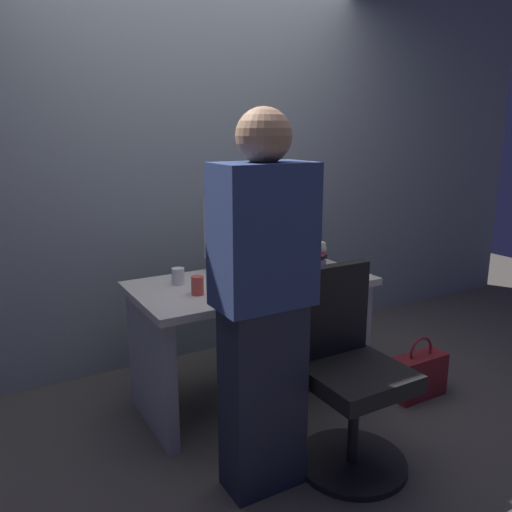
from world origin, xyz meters
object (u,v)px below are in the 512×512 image
cup_by_monitor (178,276)px  monitor (248,227)px  office_chair (347,378)px  person_at_desk (263,306)px  cup_near_keyboard (197,285)px  handbag (419,375)px  book_stack (308,253)px  mouse (299,276)px  keyboard (257,285)px  desk (252,319)px  cell_phone (343,277)px

cup_by_monitor → monitor: bearing=10.2°
office_chair → person_at_desk: (-0.43, 0.05, 0.41)m
cup_near_keyboard → handbag: cup_near_keyboard is taller
office_chair → book_stack: office_chair is taller
person_at_desk → mouse: bearing=44.8°
office_chair → book_stack: (0.38, 0.85, 0.38)m
person_at_desk → handbag: person_at_desk is taller
office_chair → keyboard: bearing=102.2°
keyboard → desk: bearing=73.0°
cup_by_monitor → book_stack: (0.86, -0.01, 0.03)m
cup_near_keyboard → cup_by_monitor: size_ratio=1.07×
desk → cup_near_keyboard: cup_near_keyboard is taller
cup_near_keyboard → cup_by_monitor: bearing=94.8°
monitor → cup_by_monitor: (-0.48, -0.09, -0.21)m
desk → cup_by_monitor: cup_by_monitor is taller
keyboard → cup_by_monitor: (-0.35, 0.25, 0.04)m
keyboard → mouse: size_ratio=4.30×
book_stack → person_at_desk: bearing=-135.0°
keyboard → cell_phone: size_ratio=2.99×
office_chair → monitor: 1.10m
office_chair → person_at_desk: bearing=173.8°
handbag → person_at_desk: bearing=-170.3°
keyboard → cup_near_keyboard: bearing=174.7°
cup_near_keyboard → cell_phone: cup_near_keyboard is taller
cup_near_keyboard → book_stack: (0.84, 0.21, 0.03)m
desk → office_chair: (0.10, -0.73, -0.07)m
keyboard → cell_phone: (0.52, -0.10, -0.01)m
office_chair → desk: bearing=97.6°
desk → book_stack: book_stack is taller
keyboard → handbag: (0.90, -0.36, -0.60)m
cell_phone → cup_near_keyboard: bearing=159.2°
office_chair → cup_near_keyboard: size_ratio=9.71×
cell_phone → desk: bearing=143.6°
cell_phone → office_chair: bearing=-138.7°
cell_phone → person_at_desk: bearing=-162.2°
office_chair → cup_by_monitor: 1.05m
cup_near_keyboard → book_stack: 0.87m
cup_near_keyboard → handbag: bearing=-17.6°
handbag → keyboard: bearing=158.1°
office_chair → cup_near_keyboard: office_chair is taller
office_chair → cup_near_keyboard: (-0.47, 0.64, 0.35)m
person_at_desk → cell_phone: (0.81, 0.47, -0.11)m
desk → office_chair: office_chair is taller
book_stack → handbag: size_ratio=0.60×
office_chair → cell_phone: 0.71m
person_at_desk → cell_phone: size_ratio=11.38×
mouse → handbag: mouse is taller
mouse → cell_phone: 0.26m
mouse → desk: bearing=153.0°
office_chair → cup_near_keyboard: 0.87m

